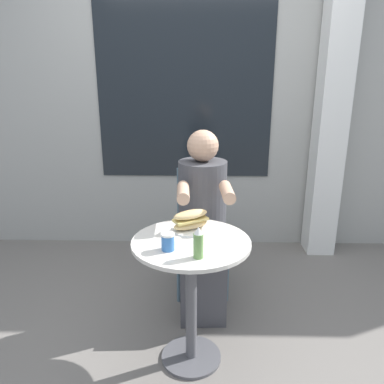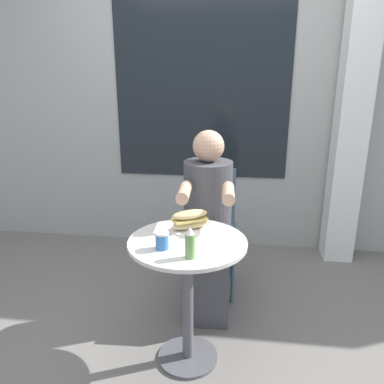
# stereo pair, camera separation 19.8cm
# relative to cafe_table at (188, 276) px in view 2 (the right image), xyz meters

# --- Properties ---
(ground_plane) EXTENTS (8.00, 8.00, 0.00)m
(ground_plane) POSITION_rel_cafe_table_xyz_m (0.00, 0.00, -0.51)
(ground_plane) COLOR slate
(storefront_wall) EXTENTS (8.00, 0.09, 2.80)m
(storefront_wall) POSITION_rel_cafe_table_xyz_m (-0.00, 1.56, 0.88)
(storefront_wall) COLOR #9E9E99
(storefront_wall) RESTS_ON ground_plane
(lattice_pillar) EXTENTS (0.23, 0.23, 2.40)m
(lattice_pillar) POSITION_rel_cafe_table_xyz_m (1.10, 1.39, 0.69)
(lattice_pillar) COLOR silver
(lattice_pillar) RESTS_ON ground_plane
(cafe_table) EXTENTS (0.60, 0.60, 0.72)m
(cafe_table) POSITION_rel_cafe_table_xyz_m (0.00, 0.00, 0.00)
(cafe_table) COLOR beige
(cafe_table) RESTS_ON ground_plane
(diner_chair) EXTENTS (0.40, 0.40, 0.87)m
(diner_chair) POSITION_rel_cafe_table_xyz_m (0.05, 0.81, 0.01)
(diner_chair) COLOR slate
(diner_chair) RESTS_ON ground_plane
(seated_diner) EXTENTS (0.32, 0.55, 1.20)m
(seated_diner) POSITION_rel_cafe_table_xyz_m (0.06, 0.47, 0.02)
(seated_diner) COLOR #424247
(seated_diner) RESTS_ON ground_plane
(sandwich_on_plate) EXTENTS (0.21, 0.20, 0.11)m
(sandwich_on_plate) POSITION_rel_cafe_table_xyz_m (-0.01, 0.13, 0.25)
(sandwich_on_plate) COLOR white
(sandwich_on_plate) RESTS_ON cafe_table
(drink_cup) EXTENTS (0.07, 0.07, 0.08)m
(drink_cup) POSITION_rel_cafe_table_xyz_m (-0.11, -0.11, 0.24)
(drink_cup) COLOR #336BB7
(drink_cup) RESTS_ON cafe_table
(condiment_bottle) EXTENTS (0.05, 0.05, 0.15)m
(condiment_bottle) POSITION_rel_cafe_table_xyz_m (0.04, -0.18, 0.27)
(condiment_bottle) COLOR #66934C
(condiment_bottle) RESTS_ON cafe_table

